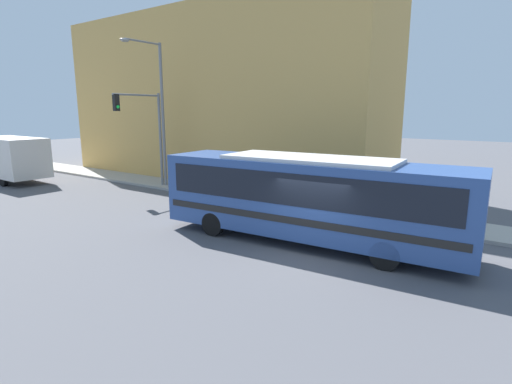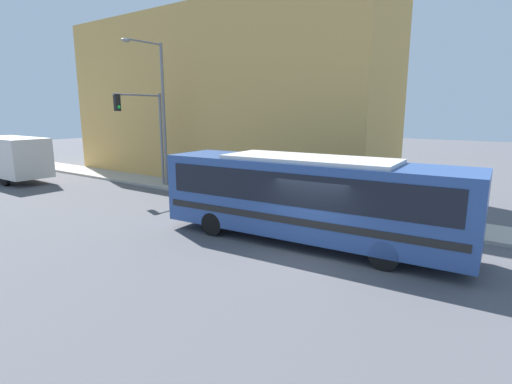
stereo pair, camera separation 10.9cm
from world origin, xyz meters
TOP-DOWN VIEW (x-y plane):
  - ground_plane at (0.00, 0.00)m, footprint 120.00×120.00m
  - sidewalk at (5.74, 20.00)m, footprint 2.48×70.00m
  - building_facade at (9.98, 13.00)m, footprint 6.00×23.99m
  - city_bus at (0.93, 0.76)m, footprint 3.30×11.18m
  - delivery_truck at (0.60, 23.56)m, footprint 2.47×7.99m
  - fire_hydrant at (5.10, 3.57)m, footprint 0.23×0.31m
  - traffic_light_pole at (4.16, 13.33)m, footprint 3.28×0.35m
  - parking_meter at (5.10, 10.13)m, footprint 0.14×0.14m
  - street_lamp at (5.02, 13.13)m, footprint 2.81×0.28m
  - pedestrian_near_corner at (5.80, 6.57)m, footprint 0.34×0.34m
  - pedestrian_mid_block at (5.43, 11.70)m, footprint 0.34×0.34m

SIDE VIEW (x-z plane):
  - ground_plane at x=0.00m, z-range 0.00..0.00m
  - sidewalk at x=5.74m, z-range 0.00..0.14m
  - fire_hydrant at x=5.10m, z-range 0.14..0.92m
  - pedestrian_mid_block at x=5.43m, z-range 0.16..1.89m
  - pedestrian_near_corner at x=5.80m, z-range 0.17..1.98m
  - parking_meter at x=5.10m, z-range 0.39..1.78m
  - delivery_truck at x=0.60m, z-range 0.14..3.10m
  - city_bus at x=0.93m, z-range 0.23..3.35m
  - traffic_light_pole at x=4.16m, z-range 1.17..6.74m
  - street_lamp at x=5.02m, z-range 0.88..9.32m
  - building_facade at x=9.98m, z-range 0.00..11.16m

